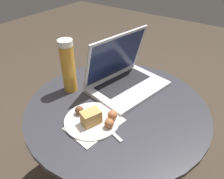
% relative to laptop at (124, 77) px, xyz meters
% --- Properties ---
extents(table, '(0.74, 0.74, 0.54)m').
position_rel_laptop_xyz_m(table, '(-0.13, -0.06, -0.20)').
color(table, black).
rests_on(table, ground_plane).
extents(napkin, '(0.21, 0.16, 0.00)m').
position_rel_laptop_xyz_m(napkin, '(-0.28, -0.05, -0.05)').
color(napkin, silver).
rests_on(napkin, table).
extents(laptop, '(0.37, 0.29, 0.24)m').
position_rel_laptop_xyz_m(laptop, '(0.00, 0.00, 0.00)').
color(laptop, silver).
rests_on(laptop, table).
extents(beer_glass, '(0.06, 0.06, 0.24)m').
position_rel_laptop_xyz_m(beer_glass, '(-0.16, 0.18, 0.07)').
color(beer_glass, gold).
rests_on(beer_glass, table).
extents(snack_plate, '(0.21, 0.21, 0.06)m').
position_rel_laptop_xyz_m(snack_plate, '(-0.27, -0.04, -0.03)').
color(snack_plate, silver).
rests_on(snack_plate, table).
extents(fork, '(0.07, 0.19, 0.00)m').
position_rel_laptop_xyz_m(fork, '(-0.26, -0.08, -0.05)').
color(fork, '#B2B2B7').
rests_on(fork, table).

